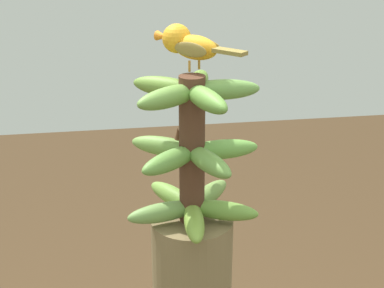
{
  "coord_description": "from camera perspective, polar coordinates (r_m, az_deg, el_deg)",
  "views": [
    {
      "loc": [
        -0.17,
        -1.06,
        1.83
      ],
      "look_at": [
        0.0,
        0.0,
        1.41
      ],
      "focal_mm": 52.81,
      "sensor_mm": 36.0,
      "label": 1
    }
  ],
  "objects": [
    {
      "name": "banana_bunch",
      "position": [
        1.16,
        -0.02,
        -0.71
      ],
      "size": [
        0.29,
        0.29,
        0.32
      ],
      "color": "#4C2D1E",
      "rests_on": "banana_tree"
    },
    {
      "name": "perched_bird",
      "position": [
        1.16,
        -0.47,
        10.12
      ],
      "size": [
        0.17,
        0.17,
        0.09
      ],
      "color": "#C68933",
      "rests_on": "banana_bunch"
    }
  ]
}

